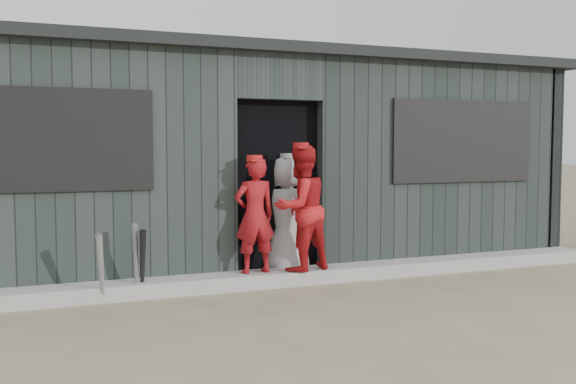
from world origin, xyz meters
name	(u,v)px	position (x,y,z in m)	size (l,w,h in m)	color
ground	(369,328)	(0.00, 0.00, 0.00)	(80.00, 80.00, 0.00)	#766951
curb	(287,277)	(0.00, 1.82, 0.07)	(8.00, 0.36, 0.15)	#989893
bat_left	(101,269)	(-1.97, 1.58, 0.35)	(0.07, 0.07, 0.70)	#94949C
bat_mid	(136,261)	(-1.62, 1.74, 0.38)	(0.07, 0.07, 0.75)	gray
bat_right	(143,263)	(-1.56, 1.73, 0.35)	(0.07, 0.07, 0.71)	black
player_red_left	(255,215)	(-0.37, 1.82, 0.76)	(0.45, 0.29, 1.22)	maroon
player_red_right	(301,208)	(0.13, 1.77, 0.83)	(0.66, 0.51, 1.35)	red
player_grey_back	(287,217)	(0.13, 2.15, 0.69)	(0.68, 0.44, 1.39)	#A3A3A3
dugout	(240,162)	(0.00, 3.50, 1.29)	(8.30, 3.30, 2.62)	black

